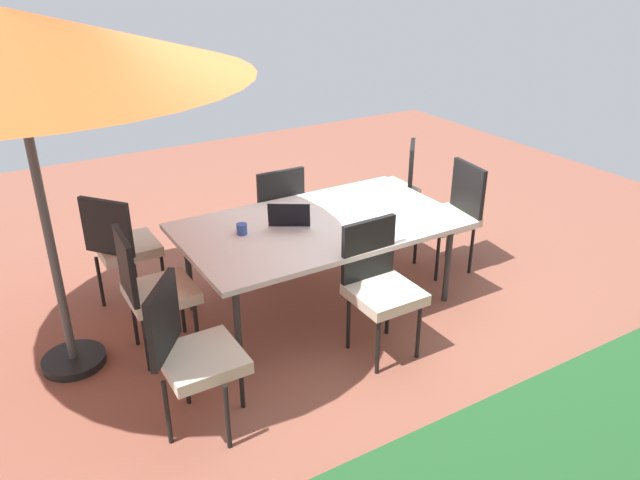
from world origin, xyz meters
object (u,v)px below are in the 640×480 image
at_px(chair_southeast, 122,243).
at_px(chair_northeast, 191,350).
at_px(patio_umbrella, 10,45).
at_px(chair_west, 452,212).
at_px(chair_north, 380,283).
at_px(dining_table, 320,228).
at_px(chair_south, 275,211).
at_px(cup, 242,229).
at_px(laptop, 290,220).
at_px(chair_southwest, 395,185).
at_px(chair_east, 151,287).

bearing_deg(chair_southeast, chair_northeast, 140.06).
xyz_separation_m(patio_umbrella, chair_west, (-3.29, 0.22, -1.65)).
relative_size(patio_umbrella, chair_north, 2.84).
height_order(patio_umbrella, chair_southeast, patio_umbrella).
bearing_deg(dining_table, chair_northeast, 31.12).
height_order(dining_table, chair_west, chair_west).
xyz_separation_m(dining_table, chair_south, (-0.01, -0.80, -0.15)).
bearing_deg(chair_south, cup, 49.08).
bearing_deg(cup, laptop, 173.58).
xyz_separation_m(chair_southwest, cup, (1.96, 0.68, 0.23)).
relative_size(chair_northeast, cup, 11.95).
distance_m(chair_south, chair_southwest, 1.34).
bearing_deg(laptop, chair_southwest, -123.14).
bearing_deg(chair_southwest, dining_table, -19.14).
bearing_deg(patio_umbrella, chair_east, 162.62).
relative_size(chair_southwest, cup, 11.95).
height_order(chair_east, chair_south, same).
height_order(patio_umbrella, chair_north, patio_umbrella).
bearing_deg(chair_west, chair_north, -54.06).
xyz_separation_m(chair_southeast, laptop, (-1.12, 0.76, 0.24)).
height_order(patio_umbrella, laptop, patio_umbrella).
bearing_deg(chair_southeast, dining_table, -160.51).
distance_m(chair_west, cup, 1.99).
bearing_deg(chair_north, chair_east, 150.23).
bearing_deg(chair_southeast, cup, -172.83).
bearing_deg(chair_east, chair_south, -57.44).
bearing_deg(cup, chair_northeast, 51.05).
bearing_deg(chair_northeast, cup, -1.88).
height_order(chair_east, chair_southeast, same).
height_order(dining_table, chair_east, chair_east).
xyz_separation_m(dining_table, cup, (0.61, -0.12, 0.08)).
bearing_deg(laptop, chair_north, 140.38).
xyz_separation_m(chair_southwest, laptop, (1.58, 0.72, 0.24)).
bearing_deg(chair_southwest, chair_northeast, -18.92).
bearing_deg(chair_west, chair_southwest, -171.87).
bearing_deg(chair_southwest, chair_east, -33.82).
distance_m(chair_east, chair_south, 1.57).
xyz_separation_m(patio_umbrella, chair_north, (-1.97, 0.95, -1.65)).
xyz_separation_m(chair_west, chair_southwest, (0.01, -0.82, 0.00)).
bearing_deg(chair_north, patio_umbrella, 153.31).
bearing_deg(dining_table, chair_southwest, -149.31).
height_order(chair_southwest, cup, chair_southwest).
distance_m(dining_table, cup, 0.63).
bearing_deg(chair_southwest, cup, -30.70).
relative_size(chair_southeast, chair_north, 1.00).
height_order(chair_west, chair_southwest, same).
distance_m(chair_east, chair_northeast, 0.86).
distance_m(dining_table, patio_umbrella, 2.45).
distance_m(chair_north, chair_south, 1.55).
xyz_separation_m(dining_table, chair_southeast, (1.35, -0.84, -0.15)).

